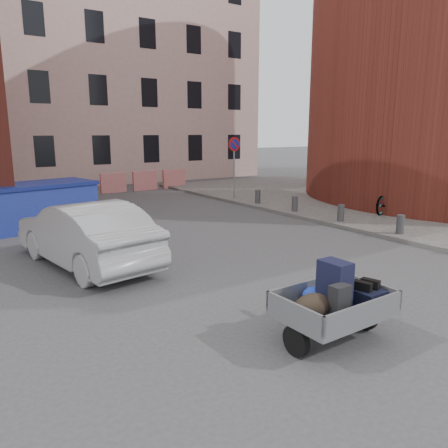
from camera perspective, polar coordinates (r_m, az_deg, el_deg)
ground at (r=8.49m, az=5.17°, el=-8.79°), size 120.00×120.00×0.00m
sidewalk at (r=18.37m, az=21.82°, el=1.90°), size 9.00×24.00×0.12m
building_pink at (r=30.49m, az=-13.12°, el=19.22°), size 16.00×8.00×14.00m
no_parking_sign at (r=19.15m, az=1.35°, el=9.02°), size 0.60×0.09×2.65m
bollards at (r=14.82m, az=15.02°, el=1.43°), size 0.22×9.02×0.55m
barriers at (r=23.20m, az=-10.29°, el=5.60°), size 4.70×0.18×1.00m
trailer at (r=6.53m, az=14.09°, el=-9.92°), size 1.61×1.81×1.20m
dumpster at (r=15.08m, az=-23.09°, el=2.29°), size 3.67×2.40×1.42m
silver_car at (r=10.37m, az=-17.64°, el=-1.23°), size 2.23×4.65×1.47m
bicycle at (r=16.82m, az=20.55°, el=3.18°), size 2.14×1.25×1.06m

